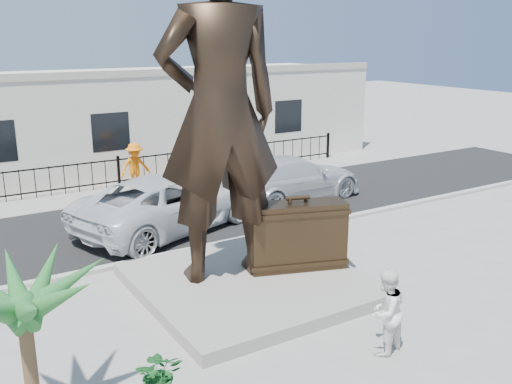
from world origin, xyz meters
The scene contains 14 objects.
ground centered at (0.00, 0.00, 0.00)m, with size 100.00×100.00×0.00m, color #9E9991.
street centered at (0.00, 8.00, 0.01)m, with size 40.00×7.00×0.01m, color black.
curb centered at (0.00, 4.50, 0.06)m, with size 40.00×0.25×0.12m, color #A5A399.
far_sidewalk centered at (0.00, 12.00, 0.01)m, with size 40.00×2.50×0.02m, color #9E9991.
plinth centered at (-0.50, 1.50, 0.15)m, with size 5.20×5.20×0.30m, color gray.
fence centered at (0.00, 12.80, 0.60)m, with size 22.00×0.10×1.20m, color black.
building centered at (0.00, 17.00, 2.20)m, with size 28.00×7.00×4.40m, color silver.
statue centered at (-0.99, 2.01, 4.35)m, with size 2.95×1.94×8.10m, color black.
suitcase centered at (0.87, 1.41, 1.16)m, with size 2.45×0.78×1.73m, color #302214.
tourist centered at (0.23, -2.43, 0.88)m, with size 0.85×0.67×1.76m, color white.
car_white centered at (-0.39, 6.71, 0.91)m, with size 2.97×6.44×1.79m, color silver.
car_silver centered at (4.90, 7.39, 0.86)m, with size 2.39×5.88×1.71m, color silver.
worker centered at (0.37, 11.80, 0.99)m, with size 1.26×0.72×1.95m, color orange.
shrub centered at (-4.29, -2.00, 0.82)m, with size 0.76×0.66×0.84m, color #206328.
Camera 1 is at (-7.22, -9.68, 6.08)m, focal length 40.00 mm.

